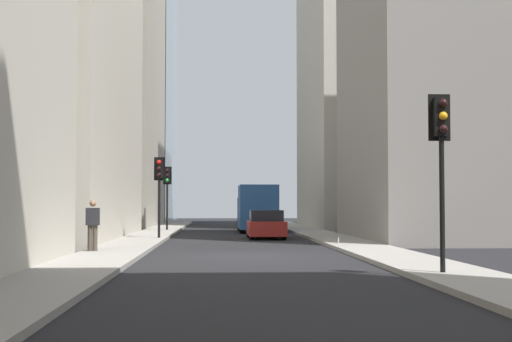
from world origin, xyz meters
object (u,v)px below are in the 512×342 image
Objects in this scene: traffic_light_midblock at (167,183)px; sedan_red at (266,225)px; traffic_light_far_junction at (159,178)px; delivery_truck at (257,208)px; traffic_light_foreground at (441,140)px; discarded_bottle at (338,241)px; pedestrian at (93,223)px.

sedan_red is at bearing -149.23° from traffic_light_midblock.
traffic_light_midblock is 1.03× the size of traffic_light_far_junction.
traffic_light_foreground reaches higher than delivery_truck.
delivery_truck is 29.21m from traffic_light_foreground.
delivery_truck is at bearing -95.35° from traffic_light_midblock.
sedan_red is 11.06m from traffic_light_midblock.
traffic_light_far_junction is (-10.61, 5.15, 1.47)m from delivery_truck.
traffic_light_foreground is 1.06× the size of traffic_light_midblock.
traffic_light_far_junction is at bearing 53.60° from discarded_bottle.
delivery_truck reaches higher than discarded_bottle.
traffic_light_midblock is at bearing 30.77° from sedan_red.
pedestrian is at bearing 150.81° from sedan_red.
traffic_light_midblock reaches higher than delivery_truck.
delivery_truck is 3.79× the size of pedestrian.
traffic_light_midblock reaches higher than sedan_red.
pedestrian is at bearing 48.06° from traffic_light_foreground.
sedan_red is at bearing 180.00° from delivery_truck.
delivery_truck is at bearing -17.77° from pedestrian.
traffic_light_foreground is (-20.25, -2.80, 2.53)m from sedan_red.
traffic_light_far_junction is (-1.84, 5.15, 2.26)m from sedan_red.
sedan_red is at bearing -29.19° from pedestrian.
discarded_bottle is (-16.72, -7.96, -2.76)m from traffic_light_midblock.
traffic_light_foreground is (-29.02, -2.80, 1.73)m from delivery_truck.
pedestrian is 10.07m from discarded_bottle.
traffic_light_midblock reaches higher than pedestrian.
delivery_truck is 1.70× the size of traffic_light_far_junction.
traffic_light_midblock is at bearing 84.65° from delivery_truck.
pedestrian reaches higher than discarded_bottle.
sedan_red is (-8.77, 0.00, -0.80)m from delivery_truck.
traffic_light_foreground reaches higher than traffic_light_midblock.
discarded_bottle is (-7.43, -2.43, -0.42)m from sedan_red.
traffic_light_foreground reaches higher than sedan_red.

